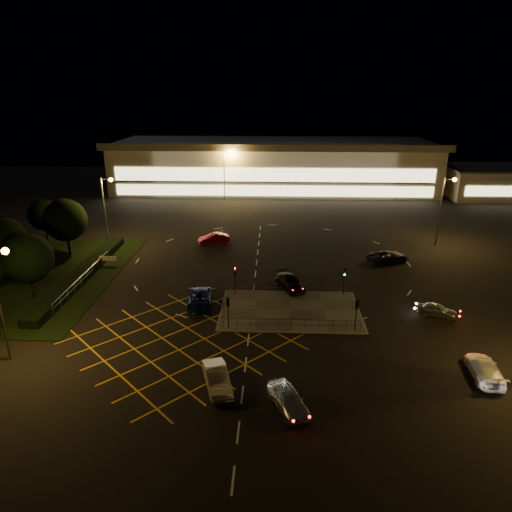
{
  "coord_description": "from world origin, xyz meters",
  "views": [
    {
      "loc": [
        0.16,
        -44.49,
        21.45
      ],
      "look_at": [
        -1.96,
        8.95,
        2.0
      ],
      "focal_mm": 32.0,
      "sensor_mm": 36.0,
      "label": 1
    }
  ],
  "objects_px": {
    "signal_sw": "(228,306)",
    "car_far_dkgrey": "(290,282)",
    "car_east_grey": "(388,257)",
    "car_circ_red": "(214,238)",
    "signal_nw": "(235,274)",
    "signal_se": "(357,309)",
    "car_left_blue": "(200,299)",
    "car_approach_white": "(485,369)",
    "car_near_silver": "(288,399)",
    "car_right_silver": "(437,310)",
    "signal_ne": "(344,276)",
    "car_queue_white": "(217,378)"
  },
  "relations": [
    {
      "from": "signal_ne",
      "to": "car_queue_white",
      "type": "height_order",
      "value": "signal_ne"
    },
    {
      "from": "signal_ne",
      "to": "car_east_grey",
      "type": "xyz_separation_m",
      "value": [
        7.36,
        10.8,
        -1.61
      ]
    },
    {
      "from": "car_left_blue",
      "to": "car_right_silver",
      "type": "bearing_deg",
      "value": -9.37
    },
    {
      "from": "car_east_grey",
      "to": "car_circ_red",
      "type": "bearing_deg",
      "value": 52.41
    },
    {
      "from": "car_east_grey",
      "to": "car_approach_white",
      "type": "relative_size",
      "value": 1.06
    },
    {
      "from": "car_left_blue",
      "to": "car_approach_white",
      "type": "bearing_deg",
      "value": -31.95
    },
    {
      "from": "car_east_grey",
      "to": "car_right_silver",
      "type": "bearing_deg",
      "value": 163.88
    },
    {
      "from": "signal_sw",
      "to": "car_circ_red",
      "type": "relative_size",
      "value": 0.69
    },
    {
      "from": "signal_ne",
      "to": "signal_se",
      "type": "bearing_deg",
      "value": -90.0
    },
    {
      "from": "signal_sw",
      "to": "car_far_dkgrey",
      "type": "distance_m",
      "value": 11.61
    },
    {
      "from": "signal_se",
      "to": "car_right_silver",
      "type": "distance_m",
      "value": 9.62
    },
    {
      "from": "signal_sw",
      "to": "car_east_grey",
      "type": "xyz_separation_m",
      "value": [
        19.36,
        18.78,
        -1.61
      ]
    },
    {
      "from": "signal_se",
      "to": "car_east_grey",
      "type": "relative_size",
      "value": 0.58
    },
    {
      "from": "car_east_grey",
      "to": "signal_nw",
      "type": "bearing_deg",
      "value": 97.66
    },
    {
      "from": "signal_nw",
      "to": "car_approach_white",
      "type": "xyz_separation_m",
      "value": [
        21.03,
        -15.0,
        -1.63
      ]
    },
    {
      "from": "car_left_blue",
      "to": "car_east_grey",
      "type": "distance_m",
      "value": 26.76
    },
    {
      "from": "signal_nw",
      "to": "car_left_blue",
      "type": "bearing_deg",
      "value": -138.37
    },
    {
      "from": "signal_nw",
      "to": "car_near_silver",
      "type": "relative_size",
      "value": 0.7
    },
    {
      "from": "car_circ_red",
      "to": "car_approach_white",
      "type": "height_order",
      "value": "car_circ_red"
    },
    {
      "from": "car_queue_white",
      "to": "car_right_silver",
      "type": "distance_m",
      "value": 24.31
    },
    {
      "from": "signal_nw",
      "to": "car_east_grey",
      "type": "xyz_separation_m",
      "value": [
        19.36,
        10.8,
        -1.61
      ]
    },
    {
      "from": "car_near_silver",
      "to": "car_east_grey",
      "type": "xyz_separation_m",
      "value": [
        13.96,
        30.23,
        -0.02
      ]
    },
    {
      "from": "signal_nw",
      "to": "car_approach_white",
      "type": "relative_size",
      "value": 0.62
    },
    {
      "from": "car_far_dkgrey",
      "to": "car_circ_red",
      "type": "distance_m",
      "value": 19.36
    },
    {
      "from": "signal_sw",
      "to": "signal_nw",
      "type": "height_order",
      "value": "same"
    },
    {
      "from": "car_approach_white",
      "to": "signal_se",
      "type": "bearing_deg",
      "value": -32.36
    },
    {
      "from": "signal_se",
      "to": "car_circ_red",
      "type": "xyz_separation_m",
      "value": [
        -16.68,
        25.73,
        -1.61
      ]
    },
    {
      "from": "car_far_dkgrey",
      "to": "car_queue_white",
      "type": "bearing_deg",
      "value": -130.0
    },
    {
      "from": "signal_se",
      "to": "signal_ne",
      "type": "xyz_separation_m",
      "value": [
        0.0,
        7.99,
        0.0
      ]
    },
    {
      "from": "car_left_blue",
      "to": "car_east_grey",
      "type": "xyz_separation_m",
      "value": [
        22.86,
        13.91,
        0.01
      ]
    },
    {
      "from": "signal_sw",
      "to": "car_left_blue",
      "type": "xyz_separation_m",
      "value": [
        -3.5,
        4.88,
        -1.63
      ]
    },
    {
      "from": "car_approach_white",
      "to": "signal_nw",
      "type": "bearing_deg",
      "value": -30.02
    },
    {
      "from": "car_near_silver",
      "to": "car_right_silver",
      "type": "height_order",
      "value": "car_near_silver"
    },
    {
      "from": "car_east_grey",
      "to": "car_approach_white",
      "type": "distance_m",
      "value": 25.85
    },
    {
      "from": "car_far_dkgrey",
      "to": "car_east_grey",
      "type": "relative_size",
      "value": 0.94
    },
    {
      "from": "signal_sw",
      "to": "car_left_blue",
      "type": "relative_size",
      "value": 0.59
    },
    {
      "from": "car_left_blue",
      "to": "car_right_silver",
      "type": "height_order",
      "value": "car_left_blue"
    },
    {
      "from": "car_near_silver",
      "to": "signal_nw",
      "type": "bearing_deg",
      "value": 82.48
    },
    {
      "from": "signal_ne",
      "to": "car_left_blue",
      "type": "xyz_separation_m",
      "value": [
        -15.5,
        -3.11,
        -1.63
      ]
    },
    {
      "from": "car_far_dkgrey",
      "to": "car_approach_white",
      "type": "bearing_deg",
      "value": -70.24
    },
    {
      "from": "signal_ne",
      "to": "car_circ_red",
      "type": "height_order",
      "value": "signal_ne"
    },
    {
      "from": "car_left_blue",
      "to": "car_east_grey",
      "type": "height_order",
      "value": "car_east_grey"
    },
    {
      "from": "signal_nw",
      "to": "car_far_dkgrey",
      "type": "bearing_deg",
      "value": 15.48
    },
    {
      "from": "car_queue_white",
      "to": "car_far_dkgrey",
      "type": "bearing_deg",
      "value": 54.65
    },
    {
      "from": "car_near_silver",
      "to": "car_approach_white",
      "type": "relative_size",
      "value": 0.89
    },
    {
      "from": "car_near_silver",
      "to": "car_far_dkgrey",
      "type": "relative_size",
      "value": 0.89
    },
    {
      "from": "signal_sw",
      "to": "car_circ_red",
      "type": "xyz_separation_m",
      "value": [
        -4.68,
        25.73,
        -1.61
      ]
    },
    {
      "from": "signal_se",
      "to": "signal_nw",
      "type": "bearing_deg",
      "value": -33.65
    },
    {
      "from": "signal_sw",
      "to": "car_left_blue",
      "type": "bearing_deg",
      "value": -54.33
    },
    {
      "from": "car_east_grey",
      "to": "car_near_silver",
      "type": "bearing_deg",
      "value": 133.74
    }
  ]
}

